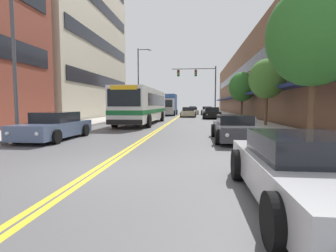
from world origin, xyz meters
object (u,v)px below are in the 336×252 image
street_lamp_left_far (140,78)px  street_tree_right_far (242,87)px  car_charcoal_moving_lead (193,109)px  car_white_parked_right_mid (207,111)px  car_red_parked_left_near (150,112)px  fire_hydrant (254,123)px  car_black_parked_right_end (212,113)px  street_tree_right_mid (267,79)px  car_champagne_moving_third (193,111)px  traffic_signal_mast (201,81)px  street_lamp_left_near (20,44)px  car_beige_moving_second (188,112)px  car_dark_grey_parked_right_far (235,128)px  box_truck (168,105)px  car_silver_parked_right_foreground (307,171)px  city_bus (143,105)px  street_tree_right_near (314,35)px  car_slate_blue_parked_left_mid (55,127)px

street_lamp_left_far → street_tree_right_far: street_lamp_left_far is taller
car_charcoal_moving_lead → car_white_parked_right_mid: bearing=-81.6°
car_red_parked_left_near → fire_hydrant: 23.92m
car_black_parked_right_end → street_tree_right_mid: 13.07m
car_white_parked_right_mid → car_champagne_moving_third: 3.18m
traffic_signal_mast → street_lamp_left_near: (-8.14, -28.07, -0.87)m
fire_hydrant → car_beige_moving_second: bearing=102.7°
car_dark_grey_parked_right_far → car_black_parked_right_end: bearing=89.8°
car_champagne_moving_third → box_truck: size_ratio=0.69×
car_white_parked_right_mid → car_silver_parked_right_foreground: bearing=-89.9°
car_white_parked_right_mid → fire_hydrant: 28.39m
car_charcoal_moving_lead → street_tree_right_far: 31.21m
city_bus → car_silver_parked_right_foreground: city_bus is taller
car_beige_moving_second → street_tree_right_near: size_ratio=0.85×
car_black_parked_right_end → car_champagne_moving_third: 14.49m
car_champagne_moving_third → fire_hydrant: bearing=-82.3°
car_silver_parked_right_foreground → fire_hydrant: car_silver_parked_right_foreground is taller
car_white_parked_right_mid → city_bus: bearing=-106.8°
car_charcoal_moving_lead → city_bus: bearing=-95.5°
city_bus → car_red_parked_left_near: city_bus is taller
city_bus → car_white_parked_right_mid: 22.44m
car_dark_grey_parked_right_far → street_tree_right_mid: bearing=66.1°
box_truck → street_tree_right_mid: size_ratio=1.39×
traffic_signal_mast → street_tree_right_near: (3.40, -28.99, -1.08)m
car_beige_moving_second → car_white_parked_right_mid: bearing=70.6°
box_truck → street_tree_right_mid: (9.54, -21.77, 1.85)m
city_bus → street_lamp_left_near: bearing=-102.9°
car_charcoal_moving_lead → street_lamp_left_near: size_ratio=0.65×
box_truck → street_lamp_left_near: street_lamp_left_near is taller
car_slate_blue_parked_left_mid → street_tree_right_near: street_tree_right_near is taller
car_white_parked_right_mid → fire_hydrant: bearing=-86.6°
street_tree_right_mid → car_beige_moving_second: bearing=110.6°
car_silver_parked_right_foreground → street_tree_right_near: (2.16, 5.23, 3.49)m
box_truck → fire_hydrant: 26.77m
city_bus → car_black_parked_right_end: size_ratio=2.56×
car_red_parked_left_near → car_silver_parked_right_foreground: size_ratio=0.94×
street_tree_right_near → street_tree_right_mid: (1.05, 10.10, -0.52)m
car_dark_grey_parked_right_far → street_tree_right_far: size_ratio=0.88×
car_silver_parked_right_foreground → traffic_signal_mast: 34.55m
car_black_parked_right_end → street_tree_right_mid: street_tree_right_mid is taller
car_black_parked_right_end → car_champagne_moving_third: (-2.52, 14.27, -0.06)m
fire_hydrant → car_black_parked_right_end: bearing=95.7°
car_white_parked_right_mid → box_truck: box_truck is taller
box_truck → car_black_parked_right_end: bearing=-56.2°
street_tree_right_near → traffic_signal_mast: bearing=96.7°
city_bus → car_slate_blue_parked_left_mid: (-2.10, -10.98, -1.08)m
car_black_parked_right_end → car_beige_moving_second: (-2.95, 4.09, -0.02)m
street_tree_right_mid → street_tree_right_far: size_ratio=0.90×
car_white_parked_right_mid → street_tree_right_near: 34.90m
car_slate_blue_parked_left_mid → car_beige_moving_second: 24.97m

